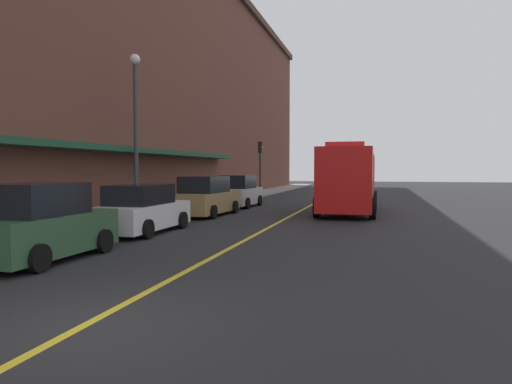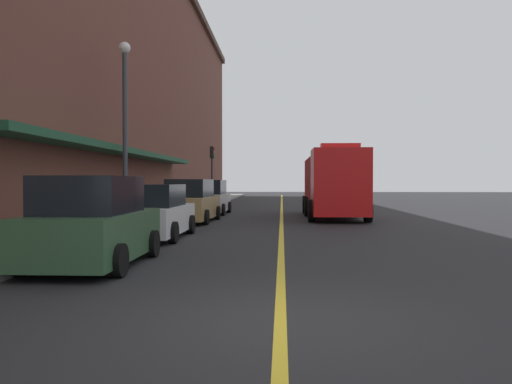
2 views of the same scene
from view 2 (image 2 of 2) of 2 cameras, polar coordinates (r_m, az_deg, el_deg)
The scene contains 13 objects.
ground_plane at distance 31.56m, azimuth 2.91°, elevation -2.08°, with size 112.00×112.00×0.00m, color #232326.
sidewalk_left at distance 32.16m, azimuth -8.21°, elevation -1.89°, with size 2.40×70.00×0.15m, color gray.
lane_center_stripe at distance 31.56m, azimuth 2.91°, elevation -2.07°, with size 0.16×70.00×0.01m, color gold.
brick_building_left at distance 33.74m, azimuth -19.85°, elevation 12.56°, with size 11.86×64.00×16.96m.
parked_car_0 at distance 11.28m, azimuth -17.93°, elevation -3.52°, with size 2.13×4.13×1.91m.
parked_car_1 at distance 16.33m, azimuth -11.32°, elevation -2.34°, with size 1.97×4.51×1.71m.
parked_car_2 at distance 22.58m, azimuth -7.33°, elevation -1.15°, with size 2.17×4.91×1.89m.
parked_car_3 at distance 27.88m, azimuth -5.20°, elevation -0.73°, with size 2.04×4.18×1.88m.
fire_truck at distance 25.59m, azimuth 8.67°, elevation 0.85°, with size 2.78×8.56×3.47m.
parking_meter_0 at distance 14.25m, azimuth -19.20°, elevation -1.85°, with size 0.14×0.18×1.33m.
parking_meter_1 at distance 22.01m, azimuth -11.17°, elevation -0.75°, with size 0.14×0.18×1.33m.
street_lamp_left at distance 20.06m, azimuth -14.56°, elevation 8.60°, with size 0.44×0.44×6.94m.
traffic_light_near at distance 38.55m, azimuth -4.98°, elevation 3.20°, with size 0.38×0.36×4.30m.
Camera 2 is at (0.02, -6.51, 1.80)m, focal length 35.49 mm.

